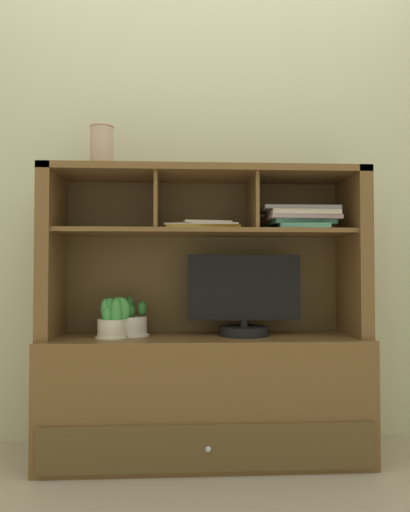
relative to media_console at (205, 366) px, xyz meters
name	(u,v)px	position (x,y,z in m)	size (l,w,h in m)	color
floor_plane	(205,458)	(0.00, -0.01, -0.42)	(6.00, 6.00, 0.02)	#A89B8A
back_wall	(202,162)	(0.00, 0.25, 0.99)	(6.00, 0.02, 2.80)	beige
media_console	(205,366)	(0.00, 0.00, 0.00)	(1.44, 0.47, 1.30)	brown
tv_monitor	(244,300)	(0.18, 0.00, 0.30)	(0.52, 0.23, 0.37)	black
potted_orchid	(131,321)	(-0.34, 0.01, 0.20)	(0.16, 0.16, 0.18)	silver
potted_fern	(113,318)	(-0.41, -0.05, 0.22)	(0.15, 0.15, 0.18)	beige
magazine_stack_left	(203,227)	(-0.01, 0.02, 0.64)	(0.35, 0.25, 0.04)	gold
magazine_stack_centre	(301,218)	(0.43, -0.06, 0.68)	(0.35, 0.23, 0.10)	#457E67
ceramic_vase	(102,146)	(-0.47, -0.03, 1.00)	(0.11, 0.11, 0.20)	tan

